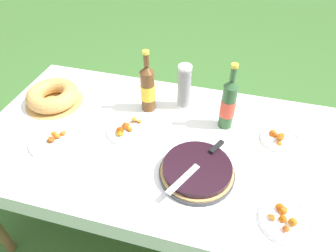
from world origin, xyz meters
TOP-DOWN VIEW (x-y plane):
  - ground_plane at (0.00, 0.00)m, footprint 16.00×16.00m
  - garden_table at (0.00, 0.00)m, footprint 1.79×0.97m
  - tablecloth at (0.00, 0.00)m, footprint 1.80×0.98m
  - berry_tart at (0.21, -0.17)m, footprint 0.33×0.33m
  - serving_knife at (0.22, -0.14)m, footprint 0.19×0.35m
  - bundt_cake at (-0.66, 0.13)m, footprint 0.31×0.31m
  - cup_stack at (0.04, 0.29)m, footprint 0.07×0.07m
  - cider_bottle_green at (0.29, 0.19)m, footprint 0.07×0.07m
  - cider_bottle_amber at (-0.13, 0.22)m, footprint 0.08×0.08m
  - snack_plate_near at (0.57, -0.30)m, footprint 0.20×0.20m
  - snack_plate_left at (-0.17, 0.02)m, footprint 0.24×0.24m
  - snack_plate_right at (0.55, 0.15)m, footprint 0.19×0.19m
  - snack_plate_far at (-0.50, -0.15)m, footprint 0.23×0.23m

SIDE VIEW (x-z plane):
  - ground_plane at x=0.00m, z-range 0.00..0.00m
  - garden_table at x=0.00m, z-range 0.30..1.03m
  - tablecloth at x=0.00m, z-range 0.67..0.77m
  - snack_plate_far at x=-0.50m, z-range 0.72..0.77m
  - snack_plate_near at x=0.57m, z-range 0.72..0.77m
  - snack_plate_left at x=-0.17m, z-range 0.72..0.78m
  - snack_plate_right at x=0.55m, z-range 0.72..0.78m
  - berry_tart at x=0.21m, z-range 0.73..0.79m
  - bundt_cake at x=-0.66m, z-range 0.74..0.83m
  - serving_knife at x=0.22m, z-range 0.79..0.81m
  - cup_stack at x=0.04m, z-range 0.74..0.99m
  - cider_bottle_amber at x=-0.13m, z-range 0.70..1.04m
  - cider_bottle_green at x=0.29m, z-range 0.70..1.05m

